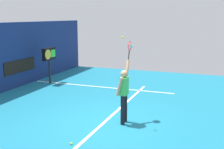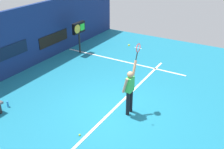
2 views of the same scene
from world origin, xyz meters
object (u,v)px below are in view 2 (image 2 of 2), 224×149
(tennis_player, at_px, (130,89))
(tennis_ball, at_px, (129,45))
(water_bottle, at_px, (8,104))
(tennis_racket, at_px, (138,49))
(scoreboard_clock, at_px, (79,29))
(spare_ball, at_px, (80,135))

(tennis_player, bearing_deg, tennis_ball, 178.02)
(tennis_ball, distance_m, water_bottle, 5.23)
(tennis_racket, bearing_deg, tennis_player, 179.55)
(tennis_player, height_order, scoreboard_clock, tennis_player)
(scoreboard_clock, relative_size, spare_ball, 26.18)
(tennis_racket, relative_size, tennis_ball, 9.19)
(tennis_player, relative_size, water_bottle, 8.20)
(tennis_ball, bearing_deg, tennis_player, -1.98)
(water_bottle, distance_m, spare_ball, 3.38)
(tennis_racket, bearing_deg, spare_ball, 162.45)
(spare_ball, bearing_deg, tennis_player, -21.83)
(scoreboard_clock, distance_m, spare_ball, 7.46)
(spare_ball, bearing_deg, tennis_racket, -17.55)
(tennis_player, xyz_separation_m, tennis_ball, (-0.16, 0.01, 1.68))
(tennis_player, bearing_deg, scoreboard_clock, 52.79)
(tennis_racket, height_order, water_bottle, tennis_racket)
(tennis_racket, relative_size, scoreboard_clock, 0.35)
(tennis_player, height_order, tennis_racket, tennis_racket)
(scoreboard_clock, bearing_deg, tennis_ball, -128.31)
(tennis_player, relative_size, spare_ball, 28.96)
(tennis_player, relative_size, scoreboard_clock, 1.11)
(tennis_ball, relative_size, water_bottle, 0.28)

